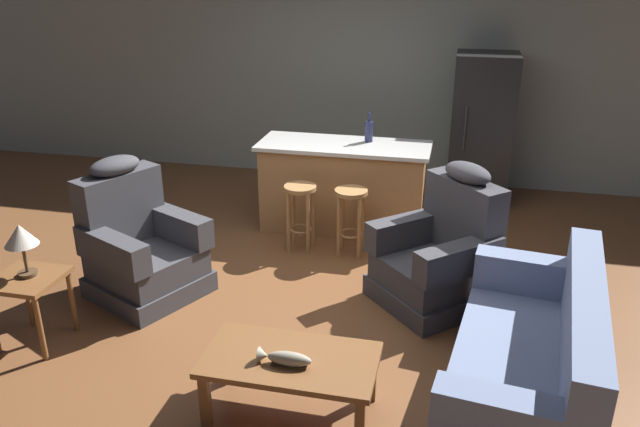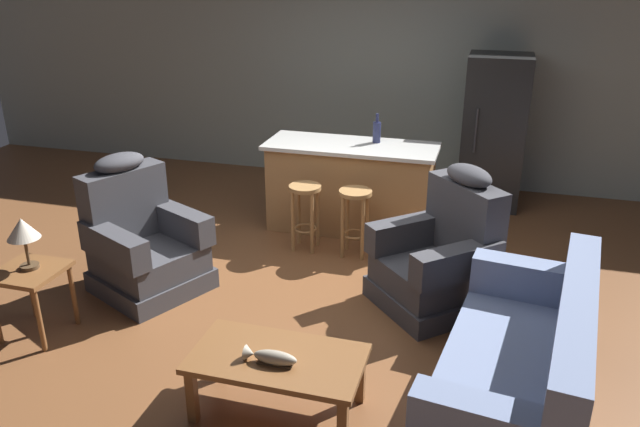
{
  "view_description": "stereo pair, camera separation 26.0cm",
  "coord_description": "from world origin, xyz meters",
  "px_view_note": "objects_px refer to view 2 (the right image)",
  "views": [
    {
      "loc": [
        1.16,
        -4.84,
        2.75
      ],
      "look_at": [
        0.07,
        -0.1,
        0.75
      ],
      "focal_mm": 35.0,
      "sensor_mm": 36.0,
      "label": 1
    },
    {
      "loc": [
        1.41,
        -4.78,
        2.75
      ],
      "look_at": [
        0.07,
        -0.1,
        0.75
      ],
      "focal_mm": 35.0,
      "sensor_mm": 36.0,
      "label": 2
    }
  ],
  "objects_px": {
    "coffee_table": "(277,364)",
    "recliner_near_island": "(441,258)",
    "end_table": "(31,281)",
    "bar_stool_right": "(355,211)",
    "couch": "(522,372)",
    "table_lamp": "(23,231)",
    "kitchen_island": "(351,187)",
    "refrigerator": "(494,132)",
    "bottle_tall_green": "(377,132)",
    "bar_stool_left": "(305,205)",
    "recliner_near_lamp": "(143,243)",
    "fish_figurine": "(270,357)"
  },
  "relations": [
    {
      "from": "coffee_table",
      "to": "recliner_near_island",
      "type": "bearing_deg",
      "value": 63.05
    },
    {
      "from": "end_table",
      "to": "bar_stool_right",
      "type": "xyz_separation_m",
      "value": [
        2.07,
        2.06,
        0.01
      ]
    },
    {
      "from": "coffee_table",
      "to": "couch",
      "type": "xyz_separation_m",
      "value": [
        1.49,
        0.37,
        -0.02
      ]
    },
    {
      "from": "table_lamp",
      "to": "bar_stool_right",
      "type": "height_order",
      "value": "table_lamp"
    },
    {
      "from": "recliner_near_island",
      "to": "table_lamp",
      "type": "relative_size",
      "value": 2.93
    },
    {
      "from": "recliner_near_island",
      "to": "kitchen_island",
      "type": "distance_m",
      "value": 1.74
    },
    {
      "from": "refrigerator",
      "to": "bottle_tall_green",
      "type": "relative_size",
      "value": 5.73
    },
    {
      "from": "table_lamp",
      "to": "bar_stool_left",
      "type": "distance_m",
      "value": 2.6
    },
    {
      "from": "end_table",
      "to": "bottle_tall_green",
      "type": "height_order",
      "value": "bottle_tall_green"
    },
    {
      "from": "recliner_near_lamp",
      "to": "bottle_tall_green",
      "type": "height_order",
      "value": "bottle_tall_green"
    },
    {
      "from": "recliner_near_island",
      "to": "refrigerator",
      "type": "relative_size",
      "value": 0.68
    },
    {
      "from": "bottle_tall_green",
      "to": "kitchen_island",
      "type": "bearing_deg",
      "value": -148.14
    },
    {
      "from": "end_table",
      "to": "bottle_tall_green",
      "type": "xyz_separation_m",
      "value": [
        2.11,
        2.83,
        0.61
      ]
    },
    {
      "from": "bar_stool_left",
      "to": "kitchen_island",
      "type": "bearing_deg",
      "value": 63.44
    },
    {
      "from": "table_lamp",
      "to": "bottle_tall_green",
      "type": "relative_size",
      "value": 1.33
    },
    {
      "from": "fish_figurine",
      "to": "recliner_near_island",
      "type": "distance_m",
      "value": 1.96
    },
    {
      "from": "fish_figurine",
      "to": "refrigerator",
      "type": "relative_size",
      "value": 0.19
    },
    {
      "from": "table_lamp",
      "to": "bar_stool_right",
      "type": "relative_size",
      "value": 0.6
    },
    {
      "from": "kitchen_island",
      "to": "recliner_near_island",
      "type": "bearing_deg",
      "value": -50.97
    },
    {
      "from": "bottle_tall_green",
      "to": "table_lamp",
      "type": "bearing_deg",
      "value": -126.93
    },
    {
      "from": "recliner_near_lamp",
      "to": "end_table",
      "type": "bearing_deg",
      "value": -89.21
    },
    {
      "from": "kitchen_island",
      "to": "end_table",
      "type": "bearing_deg",
      "value": -124.91
    },
    {
      "from": "couch",
      "to": "refrigerator",
      "type": "xyz_separation_m",
      "value": [
        -0.32,
        3.87,
        0.54
      ]
    },
    {
      "from": "coffee_table",
      "to": "recliner_near_island",
      "type": "relative_size",
      "value": 0.92
    },
    {
      "from": "recliner_near_island",
      "to": "end_table",
      "type": "bearing_deg",
      "value": -18.76
    },
    {
      "from": "couch",
      "to": "bottle_tall_green",
      "type": "relative_size",
      "value": 6.49
    },
    {
      "from": "bar_stool_right",
      "to": "fish_figurine",
      "type": "bearing_deg",
      "value": -89.25
    },
    {
      "from": "coffee_table",
      "to": "end_table",
      "type": "xyz_separation_m",
      "value": [
        -2.12,
        0.35,
        0.1
      ]
    },
    {
      "from": "couch",
      "to": "end_table",
      "type": "distance_m",
      "value": 3.62
    },
    {
      "from": "recliner_near_lamp",
      "to": "recliner_near_island",
      "type": "relative_size",
      "value": 1.0
    },
    {
      "from": "coffee_table",
      "to": "bar_stool_right",
      "type": "xyz_separation_m",
      "value": [
        -0.05,
        2.4,
        0.11
      ]
    },
    {
      "from": "fish_figurine",
      "to": "table_lamp",
      "type": "distance_m",
      "value": 2.19
    },
    {
      "from": "recliner_near_lamp",
      "to": "end_table",
      "type": "xyz_separation_m",
      "value": [
        -0.42,
        -0.91,
        0.04
      ]
    },
    {
      "from": "couch",
      "to": "bottle_tall_green",
      "type": "bearing_deg",
      "value": -54.27
    },
    {
      "from": "recliner_near_lamp",
      "to": "kitchen_island",
      "type": "height_order",
      "value": "recliner_near_lamp"
    },
    {
      "from": "recliner_near_lamp",
      "to": "bar_stool_left",
      "type": "bearing_deg",
      "value": 70.54
    },
    {
      "from": "coffee_table",
      "to": "couch",
      "type": "distance_m",
      "value": 1.54
    },
    {
      "from": "end_table",
      "to": "kitchen_island",
      "type": "relative_size",
      "value": 0.31
    },
    {
      "from": "couch",
      "to": "recliner_near_lamp",
      "type": "xyz_separation_m",
      "value": [
        -3.2,
        0.89,
        0.08
      ]
    },
    {
      "from": "bar_stool_left",
      "to": "bottle_tall_green",
      "type": "xyz_separation_m",
      "value": [
        0.55,
        0.78,
        0.59
      ]
    },
    {
      "from": "couch",
      "to": "bar_stool_right",
      "type": "bearing_deg",
      "value": -45.22
    },
    {
      "from": "recliner_near_island",
      "to": "bar_stool_right",
      "type": "xyz_separation_m",
      "value": [
        -0.9,
        0.72,
        0.05
      ]
    },
    {
      "from": "recliner_near_lamp",
      "to": "kitchen_island",
      "type": "distance_m",
      "value": 2.3
    },
    {
      "from": "table_lamp",
      "to": "kitchen_island",
      "type": "relative_size",
      "value": 0.23
    },
    {
      "from": "fish_figurine",
      "to": "end_table",
      "type": "bearing_deg",
      "value": 168.6
    },
    {
      "from": "table_lamp",
      "to": "bottle_tall_green",
      "type": "xyz_separation_m",
      "value": [
        2.11,
        2.81,
        0.2
      ]
    },
    {
      "from": "bar_stool_left",
      "to": "bar_stool_right",
      "type": "height_order",
      "value": "same"
    },
    {
      "from": "bar_stool_right",
      "to": "refrigerator",
      "type": "relative_size",
      "value": 0.39
    },
    {
      "from": "end_table",
      "to": "refrigerator",
      "type": "relative_size",
      "value": 0.32
    },
    {
      "from": "refrigerator",
      "to": "recliner_near_island",
      "type": "bearing_deg",
      "value": -97.07
    }
  ]
}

